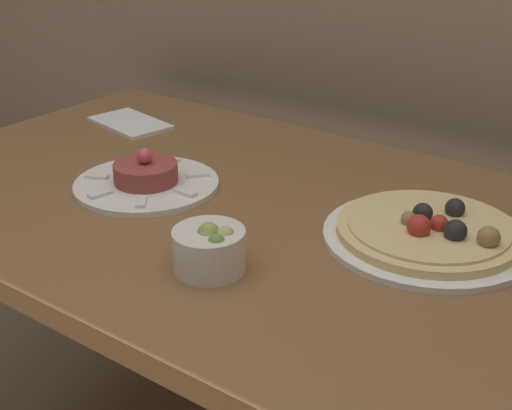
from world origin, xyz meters
name	(u,v)px	position (x,y,z in m)	size (l,w,h in m)	color
dining_table	(286,266)	(0.00, 0.39, 0.64)	(1.48, 0.78, 0.73)	brown
pizza_plate	(429,232)	(0.22, 0.45, 0.75)	(0.31, 0.31, 0.05)	white
tartare_plate	(146,179)	(-0.26, 0.35, 0.75)	(0.25, 0.25, 0.07)	white
small_bowl	(210,248)	(0.01, 0.19, 0.77)	(0.10, 0.10, 0.07)	silver
napkin	(130,123)	(-0.53, 0.57, 0.74)	(0.20, 0.14, 0.01)	white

